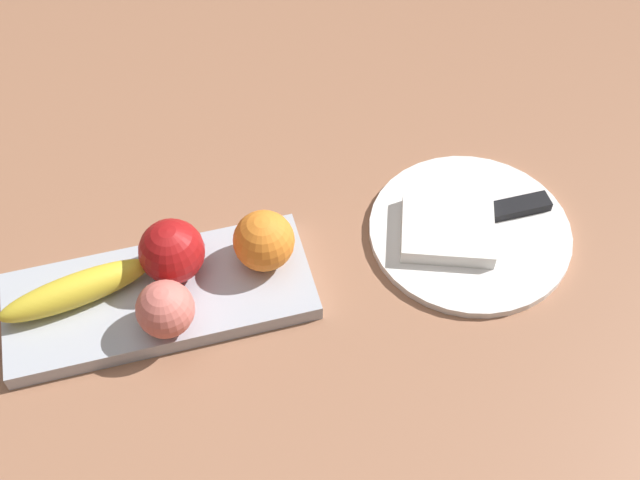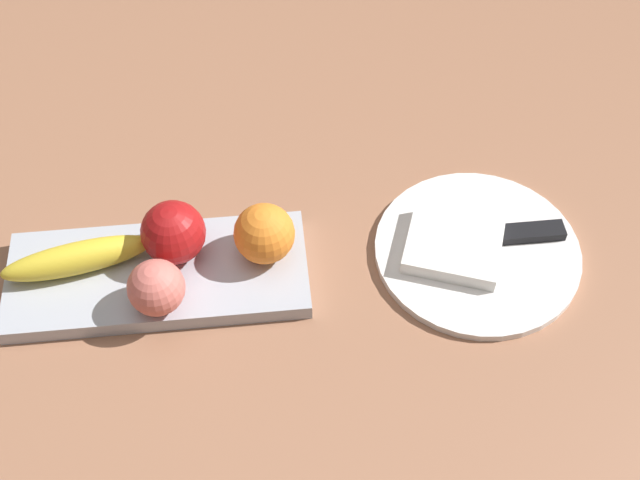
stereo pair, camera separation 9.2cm
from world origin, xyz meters
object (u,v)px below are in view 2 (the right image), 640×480
(orange_near_apple, at_px, (264,234))
(folded_napkin, at_px, (454,246))
(knife, at_px, (513,234))
(dinner_plate, at_px, (477,251))
(peach, at_px, (156,288))
(apple, at_px, (173,233))
(banana, at_px, (77,258))
(fruit_tray, at_px, (158,275))

(orange_near_apple, bearing_deg, folded_napkin, 176.91)
(knife, bearing_deg, orange_near_apple, 0.33)
(folded_napkin, bearing_deg, knife, -170.30)
(dinner_plate, relative_size, folded_napkin, 2.24)
(orange_near_apple, xyz_separation_m, peach, (0.12, 0.06, -0.00))
(orange_near_apple, bearing_deg, dinner_plate, 177.28)
(apple, height_order, peach, apple)
(dinner_plate, distance_m, knife, 0.05)
(peach, distance_m, dinner_plate, 0.37)
(apple, relative_size, banana, 0.43)
(fruit_tray, distance_m, knife, 0.42)
(folded_napkin, height_order, knife, folded_napkin)
(banana, bearing_deg, peach, -43.61)
(fruit_tray, bearing_deg, apple, -136.61)
(banana, height_order, orange_near_apple, orange_near_apple)
(apple, distance_m, orange_near_apple, 0.10)
(folded_napkin, distance_m, knife, 0.08)
(fruit_tray, distance_m, orange_near_apple, 0.13)
(banana, xyz_separation_m, peach, (-0.09, 0.06, 0.01))
(apple, relative_size, knife, 0.41)
(fruit_tray, bearing_deg, banana, -7.45)
(apple, xyz_separation_m, banana, (0.11, 0.01, -0.02))
(peach, bearing_deg, folded_napkin, -171.98)
(knife, bearing_deg, folded_napkin, 9.82)
(folded_napkin, bearing_deg, fruit_tray, 0.00)
(peach, height_order, knife, peach)
(peach, bearing_deg, knife, -171.67)
(peach, xyz_separation_m, dinner_plate, (-0.37, -0.05, -0.05))
(banana, bearing_deg, folded_napkin, -12.22)
(apple, distance_m, banana, 0.11)
(dinner_plate, bearing_deg, peach, 7.37)
(banana, bearing_deg, apple, -4.95)
(orange_near_apple, bearing_deg, knife, -179.79)
(peach, relative_size, folded_napkin, 0.58)
(apple, distance_m, peach, 0.07)
(peach, relative_size, knife, 0.35)
(fruit_tray, xyz_separation_m, folded_napkin, (-0.34, -0.00, 0.01))
(banana, xyz_separation_m, orange_near_apple, (-0.21, -0.00, 0.02))
(folded_napkin, bearing_deg, apple, -3.99)
(banana, relative_size, peach, 2.70)
(apple, height_order, folded_napkin, apple)
(dinner_plate, height_order, folded_napkin, folded_napkin)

